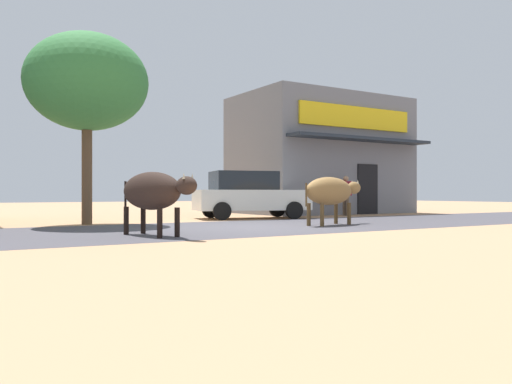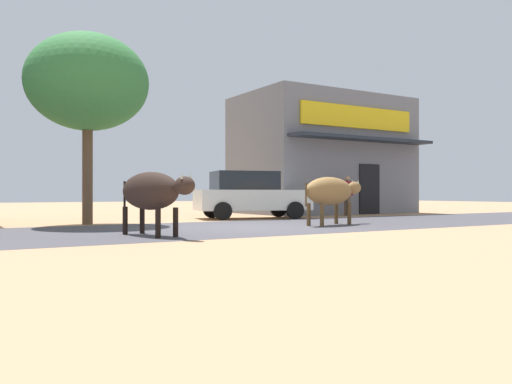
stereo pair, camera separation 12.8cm
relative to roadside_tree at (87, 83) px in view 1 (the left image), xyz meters
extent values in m
plane|color=tan|center=(3.56, -3.31, -4.01)|extent=(80.00, 80.00, 0.00)
cube|color=#46444A|center=(3.56, -3.31, -4.01)|extent=(72.00, 5.63, 0.00)
cube|color=slate|center=(11.20, 3.56, -1.44)|extent=(7.35, 4.73, 5.15)
cube|color=yellow|center=(11.20, 1.13, 0.00)|extent=(5.88, 0.10, 0.90)
cube|color=#262D38|center=(11.20, 0.74, -0.93)|extent=(7.05, 0.90, 0.12)
cube|color=black|center=(11.84, 1.16, -2.96)|extent=(1.10, 0.06, 2.10)
cylinder|color=brown|center=(0.00, 0.00, -2.55)|extent=(0.29, 0.29, 2.92)
ellipsoid|color=#33773A|center=(0.00, 0.00, 0.02)|extent=(3.42, 3.42, 2.74)
cube|color=silver|center=(5.78, 0.58, -3.36)|extent=(4.20, 2.60, 0.70)
cube|color=#1E2328|center=(5.49, 0.65, -2.69)|extent=(2.46, 2.04, 0.64)
cylinder|color=black|center=(7.21, 1.10, -3.71)|extent=(0.63, 0.32, 0.60)
cylinder|color=black|center=(6.80, -0.56, -3.71)|extent=(0.63, 0.32, 0.60)
cylinder|color=black|center=(4.75, 1.71, -3.71)|extent=(0.63, 0.32, 0.60)
cylinder|color=black|center=(4.34, 0.06, -3.71)|extent=(0.63, 0.32, 0.60)
ellipsoid|color=#30221C|center=(0.18, -4.64, -3.08)|extent=(1.02, 2.02, 0.80)
ellipsoid|color=#30221C|center=(0.45, -5.83, -2.98)|extent=(0.40, 0.61, 0.36)
cone|color=beige|center=(0.56, -5.85, -2.80)|extent=(0.06, 0.06, 0.12)
cone|color=beige|center=(0.37, -5.90, -2.80)|extent=(0.06, 0.06, 0.12)
cylinder|color=black|center=(0.53, -5.21, -3.71)|extent=(0.11, 0.11, 0.60)
cylinder|color=black|center=(0.11, -5.30, -3.71)|extent=(0.11, 0.11, 0.60)
cylinder|color=black|center=(0.24, -3.98, -3.71)|extent=(0.11, 0.11, 0.60)
cylinder|color=black|center=(-0.17, -4.08, -3.71)|extent=(0.11, 0.11, 0.60)
cylinder|color=black|center=(-0.05, -3.65, -3.18)|extent=(0.05, 0.05, 0.64)
ellipsoid|color=olive|center=(5.65, -3.82, -3.07)|extent=(2.05, 1.11, 0.78)
ellipsoid|color=olive|center=(6.83, -3.51, -2.97)|extent=(0.61, 0.41, 0.36)
cone|color=beige|center=(6.86, -3.40, -2.79)|extent=(0.06, 0.06, 0.12)
cone|color=beige|center=(6.91, -3.60, -2.79)|extent=(0.06, 0.06, 0.12)
cylinder|color=brown|center=(6.20, -3.44, -3.71)|extent=(0.11, 0.11, 0.62)
cylinder|color=brown|center=(6.32, -3.88, -3.71)|extent=(0.11, 0.11, 0.62)
cylinder|color=brown|center=(4.97, -3.76, -3.71)|extent=(0.11, 0.11, 0.62)
cylinder|color=brown|center=(5.09, -4.20, -3.71)|extent=(0.11, 0.11, 0.62)
cylinder|color=brown|center=(4.65, -4.08, -3.17)|extent=(0.05, 0.05, 0.62)
cylinder|color=brown|center=(10.08, 0.62, -3.62)|extent=(0.14, 0.14, 0.79)
cylinder|color=brown|center=(10.08, 0.44, -3.62)|extent=(0.14, 0.14, 0.79)
cube|color=maroon|center=(10.08, 0.53, -2.94)|extent=(0.46, 0.38, 0.56)
sphere|color=tan|center=(10.08, 0.53, -2.56)|extent=(0.21, 0.21, 0.21)
cylinder|color=maroon|center=(10.08, 0.79, -2.92)|extent=(0.09, 0.09, 0.50)
cylinder|color=maroon|center=(10.08, 0.27, -2.92)|extent=(0.09, 0.09, 0.50)
camera|label=1|loc=(-3.68, -15.09, -3.11)|focal=36.75mm
camera|label=2|loc=(-3.57, -15.15, -3.11)|focal=36.75mm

